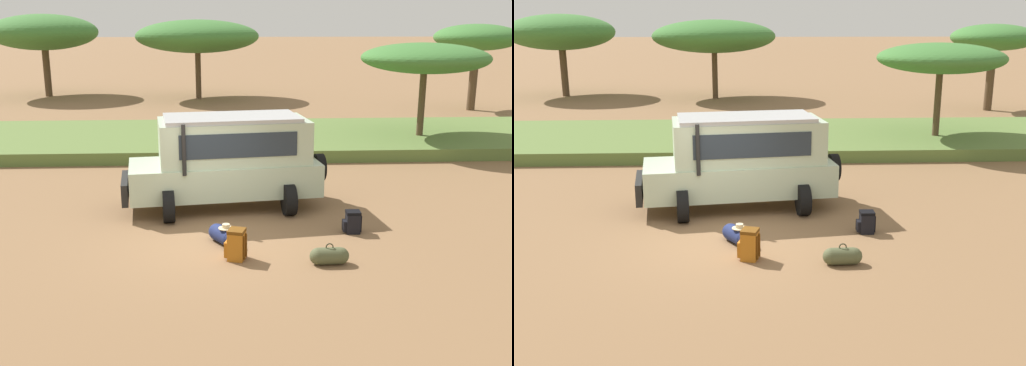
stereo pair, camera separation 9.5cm
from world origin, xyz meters
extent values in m
plane|color=olive|center=(0.00, 0.00, 0.00)|extent=(320.00, 320.00, 0.00)
cube|color=#5B7538|center=(0.00, 10.80, 0.22)|extent=(120.00, 7.00, 0.44)
cube|color=#B2C6A8|center=(0.26, 2.48, 0.82)|extent=(5.11, 2.53, 0.84)
cube|color=#B2C6A8|center=(0.50, 2.52, 1.79)|extent=(4.03, 2.28, 1.10)
cube|color=#232D38|center=(-1.01, 2.31, 1.74)|extent=(0.27, 1.55, 0.77)
cube|color=#232D38|center=(0.62, 1.62, 1.84)|extent=(2.92, 0.43, 0.60)
cube|color=#232D38|center=(0.38, 3.41, 1.84)|extent=(2.92, 0.43, 0.60)
cube|color=#B7B7B7|center=(0.45, 2.51, 2.39)|extent=(3.63, 2.15, 0.10)
cube|color=black|center=(-2.29, 2.14, 0.65)|extent=(0.37, 1.62, 0.56)
cylinder|color=black|center=(-0.71, 1.38, 1.79)|extent=(0.10, 0.10, 1.25)
cylinder|color=black|center=(-1.12, 1.32, 0.40)|extent=(0.38, 0.83, 0.80)
cylinder|color=black|center=(-1.38, 3.24, 0.40)|extent=(0.38, 0.83, 0.80)
cylinder|color=black|center=(1.89, 1.72, 0.40)|extent=(0.38, 0.83, 0.80)
cylinder|color=black|center=(1.63, 3.64, 0.40)|extent=(0.38, 0.83, 0.80)
cylinder|color=black|center=(2.82, 2.83, 0.97)|extent=(0.32, 0.76, 0.74)
cube|color=#B26619|center=(0.49, -1.15, 0.30)|extent=(0.41, 0.45, 0.59)
cube|color=#B26619|center=(0.30, -1.09, 0.22)|extent=(0.16, 0.29, 0.33)
cube|color=#62380E|center=(0.49, -1.15, 0.62)|extent=(0.42, 0.44, 0.07)
cylinder|color=#62380E|center=(0.64, -1.28, 0.30)|extent=(0.04, 0.04, 0.50)
cylinder|color=#62380E|center=(0.69, -1.11, 0.30)|extent=(0.04, 0.04, 0.50)
cube|color=black|center=(3.25, 0.34, 0.23)|extent=(0.32, 0.34, 0.46)
cube|color=black|center=(3.05, 0.34, 0.17)|extent=(0.09, 0.25, 0.25)
cube|color=black|center=(3.25, 0.34, 0.49)|extent=(0.34, 0.33, 0.07)
cylinder|color=black|center=(3.42, 0.26, 0.23)|extent=(0.04, 0.04, 0.39)
cylinder|color=black|center=(3.42, 0.41, 0.23)|extent=(0.04, 0.04, 0.39)
cylinder|color=navy|center=(0.22, -0.21, 0.19)|extent=(0.64, 0.70, 0.38)
sphere|color=navy|center=(0.38, -0.46, 0.19)|extent=(0.37, 0.37, 0.37)
sphere|color=navy|center=(0.07, 0.04, 0.19)|extent=(0.37, 0.37, 0.37)
torus|color=#121834|center=(0.22, -0.21, 0.40)|extent=(0.11, 0.15, 0.16)
cylinder|color=beige|center=(0.28, -0.30, 0.39)|extent=(0.34, 0.34, 0.02)
cylinder|color=beige|center=(0.28, -0.30, 0.44)|extent=(0.17, 0.17, 0.09)
cylinder|color=#4C5133|center=(2.37, -1.50, 0.18)|extent=(0.48, 0.36, 0.35)
sphere|color=#4C5133|center=(2.61, -1.50, 0.18)|extent=(0.35, 0.35, 0.35)
sphere|color=#4C5133|center=(2.14, -1.51, 0.18)|extent=(0.35, 0.35, 0.35)
torus|color=#2D301E|center=(2.37, -1.50, 0.37)|extent=(0.16, 0.03, 0.16)
cylinder|color=brown|center=(-11.06, 26.83, 1.55)|extent=(0.44, 0.44, 3.09)
ellipsoid|color=#3D7533|center=(-11.06, 26.83, 4.04)|extent=(6.75, 7.11, 2.24)
cylinder|color=brown|center=(-1.31, 25.26, 1.48)|extent=(0.35, 0.35, 2.96)
ellipsoid|color=#3D7533|center=(-1.31, 25.26, 3.81)|extent=(7.60, 6.91, 2.01)
cylinder|color=brown|center=(7.92, 10.00, 1.46)|extent=(0.26, 0.26, 2.93)
ellipsoid|color=#3D7533|center=(7.92, 10.00, 3.41)|extent=(4.82, 4.98, 1.14)
cylinder|color=brown|center=(13.83, 19.39, 1.65)|extent=(0.44, 0.44, 3.30)
ellipsoid|color=#3D7533|center=(13.83, 19.39, 3.90)|extent=(4.49, 4.87, 1.40)
camera|label=1|loc=(0.27, -12.77, 4.84)|focal=42.00mm
camera|label=2|loc=(0.37, -12.77, 4.84)|focal=42.00mm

